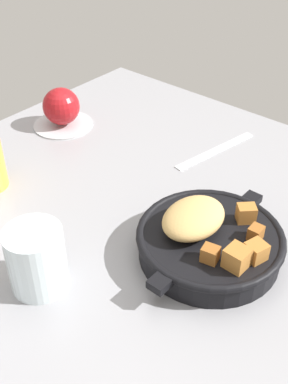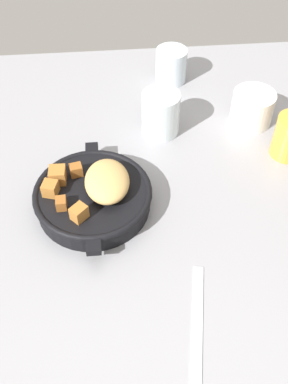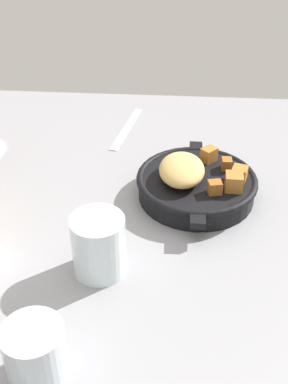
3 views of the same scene
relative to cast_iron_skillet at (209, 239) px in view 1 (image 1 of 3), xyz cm
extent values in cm
cube|color=gray|center=(-4.27, 8.96, -4.03)|extent=(93.17, 93.68, 2.40)
cylinder|color=black|center=(0.06, -0.18, -0.88)|extent=(20.10, 20.10, 3.90)
torus|color=black|center=(0.06, -0.18, 0.76)|extent=(20.90, 20.90, 1.20)
cube|color=black|center=(11.32, -0.18, 0.48)|extent=(2.64, 2.40, 1.20)
cube|color=black|center=(-11.20, -0.18, 0.48)|extent=(2.64, 2.40, 1.20)
ellipsoid|color=tan|center=(-0.44, 2.50, 2.87)|extent=(10.38, 7.73, 3.60)
cube|color=#A86B2D|center=(-0.11, -7.25, 2.31)|extent=(3.07, 3.05, 2.48)
cube|color=#935623|center=(3.20, -5.34, 2.08)|extent=(2.09, 1.80, 2.02)
cube|color=#A86B2D|center=(-2.96, -6.09, 2.50)|extent=(2.96, 2.93, 2.86)
cube|color=#A86B2D|center=(5.71, -2.32, 2.36)|extent=(3.30, 3.31, 2.59)
cube|color=#935623|center=(-3.85, -2.94, 2.15)|extent=(2.30, 2.52, 2.17)
cylinder|color=#B7BABF|center=(12.11, 44.18, -2.53)|extent=(12.18, 12.18, 0.60)
sphere|color=maroon|center=(12.11, 44.18, 1.52)|extent=(7.50, 7.50, 7.50)
cube|color=silver|center=(24.17, 14.54, -2.65)|extent=(19.63, 5.20, 0.36)
cylinder|color=silver|center=(-19.17, 13.88, 1.73)|extent=(7.67, 7.67, 9.13)
camera|label=1|loc=(-43.91, -25.39, 45.89)|focal=44.94mm
camera|label=2|loc=(53.48, 4.12, 60.91)|focal=43.10mm
camera|label=3|loc=(-69.45, 3.73, 46.99)|focal=45.21mm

